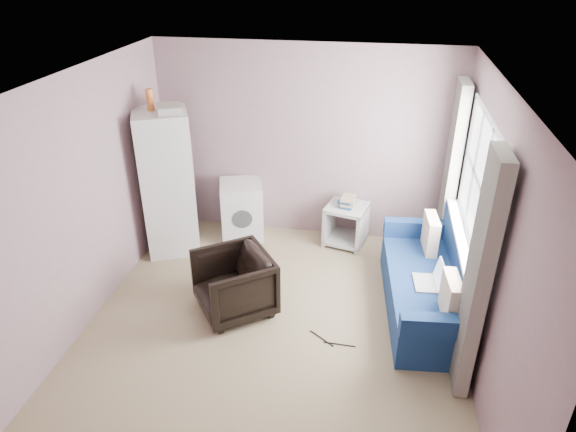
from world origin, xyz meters
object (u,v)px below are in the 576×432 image
(washing_machine, at_px, (242,209))
(sofa, at_px, (437,286))
(armchair, at_px, (234,281))
(side_table, at_px, (346,221))
(fridge, at_px, (168,182))

(washing_machine, xyz_separation_m, sofa, (2.43, -1.22, -0.08))
(armchair, height_order, side_table, armchair)
(armchair, relative_size, washing_machine, 0.98)
(armchair, bearing_deg, washing_machine, 155.83)
(side_table, bearing_deg, sofa, -50.31)
(fridge, height_order, side_table, fridge)
(armchair, distance_m, sofa, 2.13)
(fridge, relative_size, washing_machine, 2.70)
(washing_machine, xyz_separation_m, side_table, (1.38, 0.04, -0.08))
(side_table, height_order, sofa, sofa)
(fridge, bearing_deg, side_table, -11.47)
(armchair, distance_m, side_table, 1.94)
(armchair, distance_m, washing_machine, 1.62)
(armchair, height_order, washing_machine, washing_machine)
(fridge, xyz_separation_m, washing_machine, (0.80, 0.45, -0.52))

